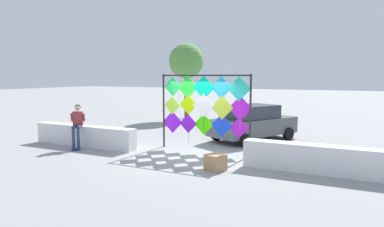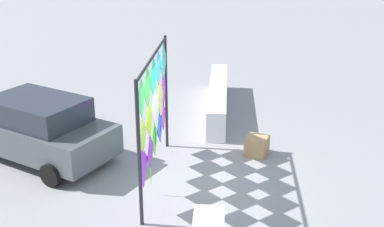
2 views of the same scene
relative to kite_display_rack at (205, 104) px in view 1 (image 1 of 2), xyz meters
name	(u,v)px [view 1 (image 1 of 2)]	position (x,y,z in m)	size (l,w,h in m)	color
ground	(189,156)	(-0.17, -0.89, -1.70)	(120.00, 120.00, 0.00)	gray
plaza_ledge_left	(84,136)	(-4.58, -1.22, -1.30)	(4.60, 0.50, 0.80)	white
plaza_ledge_right	(326,160)	(4.23, -1.22, -1.30)	(4.60, 0.50, 0.80)	white
kite_display_rack	(205,104)	(0.00, 0.00, 0.00)	(3.53, 0.13, 2.77)	#232328
seated_vendor	(77,122)	(-4.45, -1.70, -0.71)	(0.70, 0.79, 1.64)	navy
parked_car	(252,122)	(0.85, 2.90, -0.94)	(3.20, 4.16, 1.49)	#4C5156
cardboard_box_large	(215,162)	(1.35, -2.21, -1.47)	(0.48, 0.49, 0.46)	tan
tree_palm_like	(185,62)	(-5.31, 8.54, 1.87)	(2.20, 2.20, 4.74)	brown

